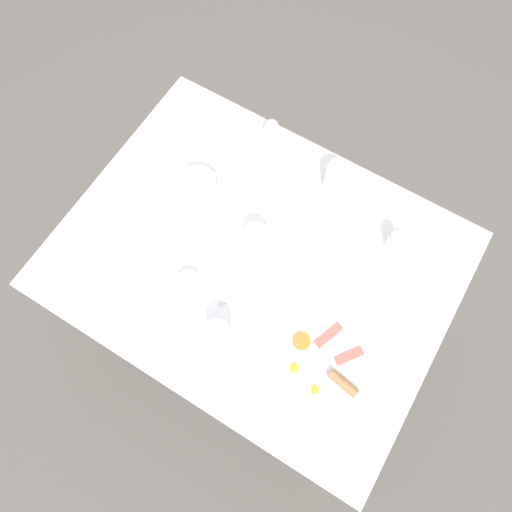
% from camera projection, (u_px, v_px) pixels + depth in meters
% --- Properties ---
extents(ground_plane, '(8.00, 8.00, 0.00)m').
position_uv_depth(ground_plane, '(256.00, 318.00, 2.26)').
color(ground_plane, '#4C4742').
extents(table, '(0.93, 1.21, 0.75)m').
position_uv_depth(table, '(256.00, 266.00, 1.62)').
color(table, white).
rests_on(table, ground_plane).
extents(breakfast_plate, '(0.32, 0.32, 0.04)m').
position_uv_depth(breakfast_plate, '(321.00, 364.00, 1.43)').
color(breakfast_plate, white).
rests_on(breakfast_plate, table).
extents(teapot_near, '(0.21, 0.12, 0.13)m').
position_uv_depth(teapot_near, '(198.00, 190.00, 1.58)').
color(teapot_near, white).
rests_on(teapot_near, table).
extents(teacup_with_saucer_left, '(0.14, 0.14, 0.07)m').
position_uv_depth(teacup_with_saucer_left, '(223.00, 120.00, 1.71)').
color(teacup_with_saucer_left, white).
rests_on(teacup_with_saucer_left, table).
extents(water_glass_tall, '(0.08, 0.08, 0.12)m').
position_uv_depth(water_glass_tall, '(218.00, 337.00, 1.41)').
color(water_glass_tall, white).
rests_on(water_glass_tall, table).
extents(water_glass_short, '(0.08, 0.08, 0.11)m').
position_uv_depth(water_glass_short, '(256.00, 242.00, 1.52)').
color(water_glass_short, white).
rests_on(water_glass_short, table).
extents(wine_glass_spare, '(0.08, 0.08, 0.14)m').
position_uv_depth(wine_glass_spare, '(337.00, 180.00, 1.58)').
color(wine_glass_spare, white).
rests_on(wine_glass_spare, table).
extents(creamer_jug, '(0.09, 0.07, 0.05)m').
position_uv_depth(creamer_jug, '(188.00, 284.00, 1.50)').
color(creamer_jug, white).
rests_on(creamer_jug, table).
extents(pepper_grinder, '(0.05, 0.05, 0.12)m').
position_uv_depth(pepper_grinder, '(396.00, 240.00, 1.51)').
color(pepper_grinder, '#BCBCC1').
rests_on(pepper_grinder, table).
extents(salt_grinder, '(0.05, 0.05, 0.12)m').
position_uv_depth(salt_grinder, '(271.00, 132.00, 1.65)').
color(salt_grinder, '#BCBCC1').
rests_on(salt_grinder, table).
extents(napkin_folded, '(0.18, 0.14, 0.01)m').
position_uv_depth(napkin_folded, '(113.00, 280.00, 1.53)').
color(napkin_folded, white).
rests_on(napkin_folded, table).
extents(fork_by_plate, '(0.15, 0.08, 0.00)m').
position_uv_depth(fork_by_plate, '(242.00, 291.00, 1.52)').
color(fork_by_plate, silver).
rests_on(fork_by_plate, table).
extents(knife_by_plate, '(0.04, 0.20, 0.00)m').
position_uv_depth(knife_by_plate, '(317.00, 269.00, 1.54)').
color(knife_by_plate, silver).
rests_on(knife_by_plate, table).
extents(spoon_for_tea, '(0.13, 0.11, 0.00)m').
position_uv_depth(spoon_for_tea, '(284.00, 189.00, 1.64)').
color(spoon_for_tea, silver).
rests_on(spoon_for_tea, table).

